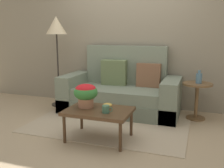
{
  "coord_description": "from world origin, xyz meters",
  "views": [
    {
      "loc": [
        1.3,
        -3.53,
        1.39
      ],
      "look_at": [
        0.04,
        0.05,
        0.63
      ],
      "focal_mm": 41.08,
      "sensor_mm": 36.0,
      "label": 1
    }
  ],
  "objects": [
    {
      "name": "coffee_mug",
      "position": [
        0.21,
        -0.66,
        0.46
      ],
      "size": [
        0.14,
        0.09,
        0.09
      ],
      "color": "#3D664C",
      "rests_on": "coffee_table"
    },
    {
      "name": "table_vase",
      "position": [
        1.28,
        0.73,
        0.69
      ],
      "size": [
        0.09,
        0.09,
        0.21
      ],
      "color": "slate",
      "rests_on": "side_table"
    },
    {
      "name": "side_table",
      "position": [
        1.26,
        0.73,
        0.41
      ],
      "size": [
        0.47,
        0.47,
        0.6
      ],
      "color": "brown",
      "rests_on": "ground"
    },
    {
      "name": "area_rug",
      "position": [
        0.0,
        0.06,
        0.01
      ],
      "size": [
        2.39,
        1.62,
        0.01
      ],
      "primitive_type": "cube",
      "color": "tan",
      "rests_on": "ground"
    },
    {
      "name": "snack_bowl",
      "position": [
        0.15,
        -0.44,
        0.45
      ],
      "size": [
        0.12,
        0.12,
        0.06
      ],
      "color": "gold",
      "rests_on": "coffee_table"
    },
    {
      "name": "potted_plant",
      "position": [
        -0.14,
        -0.5,
        0.6
      ],
      "size": [
        0.32,
        0.32,
        0.31
      ],
      "color": "#A36B4C",
      "rests_on": "coffee_table"
    },
    {
      "name": "coffee_table",
      "position": [
        0.07,
        -0.56,
        0.37
      ],
      "size": [
        0.85,
        0.6,
        0.41
      ],
      "color": "#442D1B",
      "rests_on": "ground"
    },
    {
      "name": "wall_back",
      "position": [
        0.0,
        1.23,
        1.46
      ],
      "size": [
        6.4,
        0.12,
        2.92
      ],
      "primitive_type": "cube",
      "color": "gray",
      "rests_on": "ground"
    },
    {
      "name": "floor_lamp",
      "position": [
        -1.28,
        0.71,
        1.44
      ],
      "size": [
        0.39,
        0.39,
        1.69
      ],
      "color": "#2D2823",
      "rests_on": "ground"
    },
    {
      "name": "couch",
      "position": [
        -0.02,
        0.73,
        0.34
      ],
      "size": [
        2.05,
        0.93,
        1.16
      ],
      "color": "#626B59",
      "rests_on": "ground"
    },
    {
      "name": "ground_plane",
      "position": [
        0.0,
        0.0,
        0.0
      ],
      "size": [
        14.0,
        14.0,
        0.0
      ],
      "primitive_type": "plane",
      "color": "tan"
    }
  ]
}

